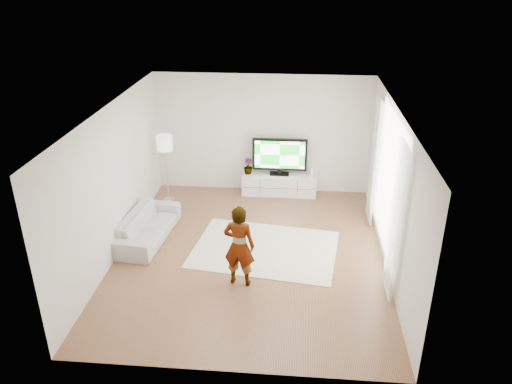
# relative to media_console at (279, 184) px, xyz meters

# --- Properties ---
(floor) EXTENTS (6.00, 6.00, 0.00)m
(floor) POSITION_rel_media_console_xyz_m (-0.42, -2.76, -0.24)
(floor) COLOR #966543
(floor) RESTS_ON ground
(ceiling) EXTENTS (6.00, 6.00, 0.00)m
(ceiling) POSITION_rel_media_console_xyz_m (-0.42, -2.76, 2.56)
(ceiling) COLOR white
(ceiling) RESTS_ON wall_back
(wall_left) EXTENTS (0.02, 6.00, 2.80)m
(wall_left) POSITION_rel_media_console_xyz_m (-2.92, -2.76, 1.16)
(wall_left) COLOR silver
(wall_left) RESTS_ON floor
(wall_right) EXTENTS (0.02, 6.00, 2.80)m
(wall_right) POSITION_rel_media_console_xyz_m (2.08, -2.76, 1.16)
(wall_right) COLOR silver
(wall_right) RESTS_ON floor
(wall_back) EXTENTS (5.00, 0.02, 2.80)m
(wall_back) POSITION_rel_media_console_xyz_m (-0.42, 0.24, 1.16)
(wall_back) COLOR silver
(wall_back) RESTS_ON floor
(wall_front) EXTENTS (5.00, 0.02, 2.80)m
(wall_front) POSITION_rel_media_console_xyz_m (-0.42, -5.76, 1.16)
(wall_front) COLOR silver
(wall_front) RESTS_ON floor
(window) EXTENTS (0.01, 2.60, 2.50)m
(window) POSITION_rel_media_console_xyz_m (2.06, -2.46, 1.21)
(window) COLOR white
(window) RESTS_ON wall_right
(curtain_near) EXTENTS (0.04, 0.70, 2.60)m
(curtain_near) POSITION_rel_media_console_xyz_m (1.98, -3.76, 1.11)
(curtain_near) COLOR white
(curtain_near) RESTS_ON floor
(curtain_far) EXTENTS (0.04, 0.70, 2.60)m
(curtain_far) POSITION_rel_media_console_xyz_m (1.98, -1.16, 1.11)
(curtain_far) COLOR white
(curtain_far) RESTS_ON floor
(media_console) EXTENTS (1.74, 0.49, 0.49)m
(media_console) POSITION_rel_media_console_xyz_m (0.00, 0.00, 0.00)
(media_console) COLOR white
(media_console) RESTS_ON floor
(television) EXTENTS (1.27, 0.25, 0.88)m
(television) POSITION_rel_media_console_xyz_m (0.00, 0.03, 0.72)
(television) COLOR black
(television) RESTS_ON media_console
(game_console) EXTENTS (0.05, 0.15, 0.20)m
(game_console) POSITION_rel_media_console_xyz_m (0.76, -0.00, 0.35)
(game_console) COLOR white
(game_console) RESTS_ON media_console
(potted_plant) EXTENTS (0.28, 0.28, 0.38)m
(potted_plant) POSITION_rel_media_console_xyz_m (-0.74, 0.00, 0.43)
(potted_plant) COLOR #3F7238
(potted_plant) RESTS_ON media_console
(rug) EXTENTS (2.95, 2.30, 0.01)m
(rug) POSITION_rel_media_console_xyz_m (-0.15, -2.57, -0.24)
(rug) COLOR white
(rug) RESTS_ON floor
(player) EXTENTS (0.58, 0.43, 1.47)m
(player) POSITION_rel_media_console_xyz_m (-0.51, -3.71, 0.50)
(player) COLOR #334772
(player) RESTS_ON rug
(sofa) EXTENTS (0.92, 1.97, 0.56)m
(sofa) POSITION_rel_media_console_xyz_m (-2.51, -2.34, 0.03)
(sofa) COLOR beige
(sofa) RESTS_ON floor
(floor_lamp) EXTENTS (0.35, 0.35, 1.57)m
(floor_lamp) POSITION_rel_media_console_xyz_m (-2.54, -0.57, 1.09)
(floor_lamp) COLOR silver
(floor_lamp) RESTS_ON floor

